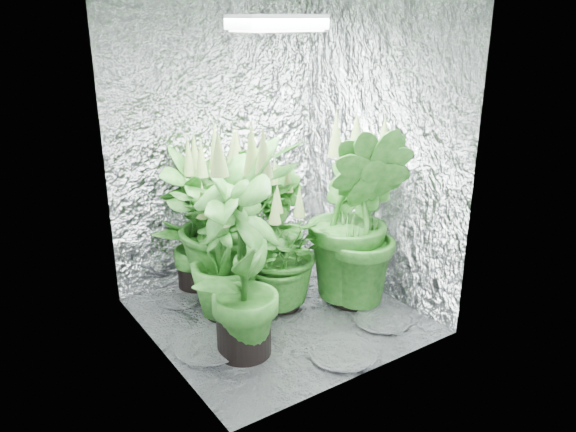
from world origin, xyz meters
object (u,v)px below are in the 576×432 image
at_px(plant_a, 230,216).
at_px(plant_d, 224,258).
at_px(plant_g, 358,218).
at_px(circulation_fan, 340,267).
at_px(grow_lamp, 277,23).
at_px(plant_e, 281,252).
at_px(plant_c, 276,227).
at_px(plant_b, 193,223).
at_px(plant_f, 242,254).

distance_m(plant_a, plant_d, 0.39).
height_order(plant_a, plant_g, plant_g).
bearing_deg(circulation_fan, plant_g, -112.17).
distance_m(plant_g, circulation_fan, 0.55).
relative_size(plant_d, circulation_fan, 2.79).
height_order(grow_lamp, plant_d, grow_lamp).
bearing_deg(plant_a, plant_e, -68.49).
bearing_deg(plant_e, grow_lamp, -132.12).
height_order(plant_c, circulation_fan, plant_c).
relative_size(grow_lamp, plant_b, 0.45).
relative_size(grow_lamp, circulation_fan, 1.55).
xyz_separation_m(plant_c, circulation_fan, (0.32, -0.35, -0.27)).
distance_m(plant_a, plant_b, 0.26).
bearing_deg(plant_c, grow_lamp, -121.72).
xyz_separation_m(plant_e, plant_g, (0.45, -0.22, 0.21)).
bearing_deg(circulation_fan, plant_c, 127.68).
height_order(plant_b, plant_f, plant_f).
xyz_separation_m(plant_b, circulation_fan, (0.90, -0.51, -0.38)).
bearing_deg(plant_g, plant_b, 136.74).
xyz_separation_m(plant_b, plant_d, (0.00, -0.43, -0.11)).
bearing_deg(plant_a, plant_f, -113.78).
xyz_separation_m(plant_d, plant_g, (0.82, -0.34, 0.21)).
distance_m(plant_b, circulation_fan, 1.10).
relative_size(plant_b, plant_f, 0.82).
relative_size(plant_b, plant_d, 1.23).
xyz_separation_m(plant_a, plant_e, (0.16, -0.40, -0.16)).
bearing_deg(grow_lamp, plant_g, -13.70).
bearing_deg(plant_c, plant_d, -154.82).
relative_size(plant_b, circulation_fan, 3.44).
xyz_separation_m(plant_e, circulation_fan, (0.54, 0.04, -0.27)).
height_order(plant_e, plant_f, plant_f).
bearing_deg(grow_lamp, plant_d, 143.31).
bearing_deg(plant_d, plant_e, -17.84).
xyz_separation_m(plant_a, plant_g, (0.61, -0.63, 0.05)).
bearing_deg(plant_e, plant_d, 162.16).
distance_m(plant_d, plant_g, 0.91).
height_order(plant_b, plant_g, plant_g).
bearing_deg(circulation_fan, plant_a, 147.42).
relative_size(grow_lamp, plant_a, 0.42).
bearing_deg(plant_d, plant_c, 25.18).
bearing_deg(plant_a, circulation_fan, -27.67).
relative_size(grow_lamp, plant_d, 0.56).
distance_m(plant_a, plant_e, 0.46).
bearing_deg(plant_f, plant_e, 35.00).
bearing_deg(plant_c, plant_b, 164.68).
relative_size(plant_a, circulation_fan, 3.69).
distance_m(plant_f, plant_g, 0.95).
distance_m(plant_e, plant_g, 0.55).
bearing_deg(plant_a, plant_d, -125.57).
height_order(plant_b, plant_e, plant_b).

